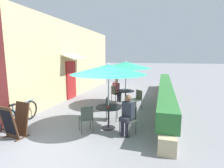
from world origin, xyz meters
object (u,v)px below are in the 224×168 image
Objects in this scene: cafe_chair_near_left at (110,107)px; cafe_chair_mid_left at (137,98)px; patio_umbrella_mid at (126,65)px; seated_patron_mid_right at (117,89)px; patio_umbrella_near at (108,69)px; coffee_cup_near at (108,107)px; coffee_cup_mid at (124,89)px; cafe_chair_near_back at (129,118)px; patio_table_near at (109,112)px; menu_board at (15,121)px; bicycle_leaning at (20,114)px; cafe_chair_mid_right at (115,93)px; seated_patron_near_back at (127,113)px; cafe_chair_near_right at (86,117)px; patio_table_mid at (125,94)px.

cafe_chair_near_left and cafe_chair_mid_left have the same top height.
seated_patron_mid_right is at bearing 137.36° from patio_umbrella_mid.
coffee_cup_near is (0.03, -0.13, -1.19)m from patio_umbrella_near.
cafe_chair_mid_left is 9.67× the size of coffee_cup_mid.
patio_umbrella_near reaches higher than cafe_chair_near_back.
patio_table_near is 3.16m from patio_umbrella_mid.
patio_umbrella_near is 3.63m from seated_patron_mid_right.
coffee_cup_near is 3.01m from coffee_cup_mid.
menu_board is at bearing -151.02° from patio_umbrella_near.
menu_board is (0.65, -0.84, 0.12)m from bicycle_leaning.
patio_table_near is at bearing 102.44° from coffee_cup_near.
menu_board reaches higher than coffee_cup_mid.
cafe_chair_near_back and cafe_chair_mid_left have the same top height.
cafe_chair_mid_left is 1.53m from cafe_chair_mid_right.
menu_board is at bearing -54.97° from cafe_chair_near_left.
patio_umbrella_mid is at bearing 5.72° from cafe_chair_mid_left.
patio_umbrella_mid is 26.89× the size of coffee_cup_mid.
coffee_cup_near is at bearing 5.82° from seated_patron_near_back.
cafe_chair_near_right reaches higher than coffee_cup_near.
patio_table_near is 0.35× the size of patio_umbrella_near.
cafe_chair_near_right is 1.33m from cafe_chair_near_back.
seated_patron_mid_right is 0.68m from coffee_cup_mid.
patio_table_near is at bearing -2.65° from seated_patron_near_back.
cafe_chair_near_left is at bearing -94.33° from patio_table_mid.
bicycle_leaning is 1.07m from menu_board.
patio_table_near is 0.68× the size of seated_patron_mid_right.
bicycle_leaning is (-2.46, -3.79, -0.15)m from cafe_chair_mid_right.
cafe_chair_near_left and cafe_chair_mid_right have the same top height.
bicycle_leaning is 1.76× the size of menu_board.
coffee_cup_mid is (0.09, 2.14, 0.27)m from cafe_chair_near_left.
seated_patron_near_back reaches higher than cafe_chair_near_right.
seated_patron_near_back is at bearing -77.26° from patio_umbrella_mid.
seated_patron_mid_right is (-1.32, 3.57, 0.17)m from cafe_chair_near_back.
cafe_chair_near_back is at bearing -16.59° from patio_umbrella_near.
cafe_chair_mid_left is (0.63, -0.43, -0.04)m from patio_table_mid.
coffee_cup_mid is (-0.12, 3.01, 0.00)m from coffee_cup_near.
seated_patron_near_back is 3.82m from bicycle_leaning.
seated_patron_mid_right reaches higher than coffee_cup_near.
patio_umbrella_mid is at bearing -53.78° from cafe_chair_near_back.
cafe_chair_mid_left reaches higher than bicycle_leaning.
patio_table_near is 0.97× the size of cafe_chair_near_back.
patio_umbrella_mid reaches higher than bicycle_leaning.
bicycle_leaning is at bearing -83.17° from seated_patron_mid_right.
coffee_cup_mid reaches higher than patio_table_mid.
cafe_chair_mid_right is (-0.63, 0.43, -1.46)m from patio_umbrella_mid.
cafe_chair_near_back is 3.81m from seated_patron_mid_right.
coffee_cup_near is 0.10× the size of cafe_chair_mid_right.
seated_patron_near_back is 3.30m from coffee_cup_mid.
cafe_chair_mid_left is at bearing 1.54° from seated_patron_mid_right.
bicycle_leaning is at bearing 142.20° from cafe_chair_near_right.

